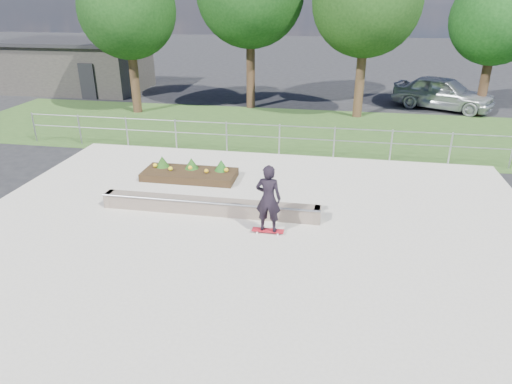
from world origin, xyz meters
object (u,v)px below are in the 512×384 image
planter_bed (190,172)px  skateboarder (268,199)px  grind_ledge (210,206)px  parked_car (443,93)px

planter_bed → skateboarder: (3.06, -3.24, 0.75)m
grind_ledge → parked_car: parked_car is taller
skateboarder → planter_bed: bearing=133.4°
skateboarder → parked_car: (6.85, 15.07, -0.15)m
planter_bed → parked_car: size_ratio=0.60×
parked_car → planter_bed: bearing=166.7°
grind_ledge → parked_car: bearing=58.9°
planter_bed → parked_car: bearing=50.0°
skateboarder → grind_ledge: bearing=154.6°
grind_ledge → skateboarder: (1.73, -0.82, 0.73)m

